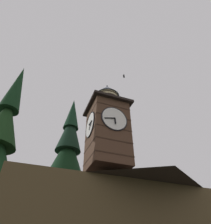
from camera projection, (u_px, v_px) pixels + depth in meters
building_main at (119, 224)px, 13.54m from camera, size 15.88×9.60×7.66m
clock_tower at (107, 126)px, 18.36m from camera, size 3.96×3.96×9.57m
pine_tree_behind at (64, 181)px, 19.95m from camera, size 5.92×5.92×19.11m
moon at (105, 177)px, 46.66m from camera, size 2.30×2.30×2.30m
flying_bird_high at (124, 76)px, 27.26m from camera, size 0.46×0.59×0.14m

